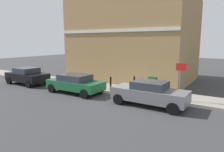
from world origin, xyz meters
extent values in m
plane|color=#38383A|center=(0.00, 0.00, 0.00)|extent=(80.00, 80.00, 0.00)
cube|color=gray|center=(2.01, 6.00, 0.07)|extent=(2.38, 30.00, 0.15)
cube|color=#9E7A4C|center=(7.17, 3.45, 3.80)|extent=(7.94, 10.89, 7.60)
cube|color=silver|center=(3.16, 3.45, 4.57)|extent=(0.12, 10.89, 0.24)
cube|color=slate|center=(-0.32, -1.30, 0.66)|extent=(1.72, 4.34, 0.68)
cube|color=#2D333D|center=(-0.32, -1.30, 1.21)|extent=(1.49, 1.90, 0.46)
cylinder|color=black|center=(-1.10, 0.33, 0.32)|extent=(0.23, 0.64, 0.64)
cylinder|color=black|center=(0.48, 0.31, 0.32)|extent=(0.23, 0.64, 0.64)
cylinder|color=black|center=(-1.13, -2.90, 0.32)|extent=(0.23, 0.64, 0.64)
cylinder|color=black|center=(0.45, -2.92, 0.32)|extent=(0.23, 0.64, 0.64)
cube|color=#195933|center=(-0.34, 4.39, 0.62)|extent=(1.82, 4.21, 0.59)
cube|color=#2D333D|center=(-0.34, 4.42, 1.13)|extent=(1.60, 2.16, 0.47)
cylinder|color=black|center=(-1.19, 5.95, 0.32)|extent=(0.22, 0.64, 0.64)
cylinder|color=black|center=(0.52, 5.94, 0.32)|extent=(0.22, 0.64, 0.64)
cylinder|color=black|center=(-1.20, 2.85, 0.32)|extent=(0.22, 0.64, 0.64)
cylinder|color=black|center=(0.50, 2.84, 0.32)|extent=(0.22, 0.64, 0.64)
cube|color=black|center=(-0.23, 10.10, 0.66)|extent=(1.91, 3.95, 0.68)
cube|color=#2D333D|center=(-0.23, 10.14, 1.22)|extent=(1.65, 1.80, 0.48)
cylinder|color=black|center=(-1.07, 11.52, 0.32)|extent=(0.23, 0.64, 0.64)
cylinder|color=black|center=(0.66, 11.49, 0.32)|extent=(0.23, 0.64, 0.64)
cylinder|color=black|center=(-1.12, 8.71, 0.32)|extent=(0.23, 0.64, 0.64)
cylinder|color=black|center=(0.61, 8.68, 0.32)|extent=(0.23, 0.64, 0.64)
cube|color=#1E4C28|center=(2.09, -0.55, 0.72)|extent=(0.40, 0.55, 1.15)
cube|color=#333333|center=(2.09, -0.55, 0.19)|extent=(0.46, 0.61, 0.08)
cylinder|color=black|center=(2.19, 0.91, 0.62)|extent=(0.12, 0.12, 0.95)
sphere|color=black|center=(2.19, 0.91, 1.12)|extent=(0.14, 0.14, 0.14)
cylinder|color=black|center=(1.07, 2.26, 0.62)|extent=(0.12, 0.12, 0.95)
sphere|color=black|center=(1.07, 2.26, 1.12)|extent=(0.14, 0.14, 0.14)
cylinder|color=#59595B|center=(1.15, -2.65, 1.30)|extent=(0.08, 0.08, 2.30)
cube|color=white|center=(1.13, -2.65, 2.20)|extent=(0.03, 0.56, 0.40)
cube|color=red|center=(1.12, -2.65, 2.20)|extent=(0.01, 0.60, 0.44)
camera|label=1|loc=(-11.23, -5.61, 3.67)|focal=32.88mm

